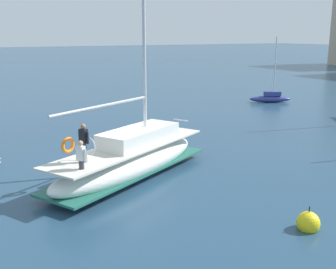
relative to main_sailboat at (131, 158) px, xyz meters
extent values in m
plane|color=navy|center=(-0.90, -0.60, -0.91)|extent=(400.00, 400.00, 0.00)
ellipsoid|color=white|center=(0.04, -0.07, -0.21)|extent=(6.58, 9.62, 1.40)
cube|color=#236656|center=(0.04, -0.07, -0.53)|extent=(6.51, 9.46, 0.10)
cube|color=beige|center=(0.04, -0.07, 0.53)|extent=(6.19, 9.10, 0.08)
cube|color=white|center=(-0.30, 0.57, 0.92)|extent=(3.49, 4.61, 0.70)
cylinder|color=silver|center=(-0.52, 1.00, 6.47)|extent=(0.16, 0.16, 11.80)
cylinder|color=#B7B7BC|center=(0.81, -1.55, 2.69)|extent=(2.78, 5.16, 0.12)
cylinder|color=silver|center=(-2.01, 3.85, 1.04)|extent=(0.83, 0.47, 0.06)
torus|color=orange|center=(0.22, -2.95, 1.04)|extent=(0.45, 0.69, 0.70)
cylinder|color=#33333D|center=(1.37, -2.62, 0.97)|extent=(0.20, 0.20, 0.80)
cube|color=black|center=(1.37, -2.62, 1.65)|extent=(0.38, 0.33, 0.56)
sphere|color=#9E7051|center=(1.37, -2.62, 2.04)|extent=(0.20, 0.20, 0.20)
cylinder|color=black|center=(1.18, -2.72, 1.60)|extent=(0.09, 0.09, 0.50)
cylinder|color=black|center=(1.57, -2.52, 1.60)|extent=(0.09, 0.09, 0.50)
cylinder|color=#33333D|center=(2.19, -3.00, 0.74)|extent=(0.20, 0.20, 0.35)
cube|color=white|center=(2.19, -3.00, 1.20)|extent=(0.38, 0.33, 0.56)
sphere|color=tan|center=(2.19, -3.00, 1.59)|extent=(0.20, 0.20, 0.20)
cylinder|color=white|center=(2.00, -3.10, 1.15)|extent=(0.09, 0.09, 0.50)
cylinder|color=white|center=(2.39, -2.90, 1.15)|extent=(0.09, 0.09, 0.50)
torus|color=silver|center=(1.26, -2.41, 1.19)|extent=(0.70, 0.41, 0.76)
ellipsoid|color=navy|center=(-13.36, 20.55, -0.59)|extent=(2.68, 3.94, 0.64)
cube|color=navy|center=(-13.27, 20.73, -0.07)|extent=(1.28, 1.68, 0.40)
cylinder|color=silver|center=(-13.22, 20.81, 2.52)|extent=(0.11, 0.11, 5.59)
cone|color=gold|center=(-4.95, -5.09, -0.60)|extent=(0.06, 0.08, 0.04)
sphere|color=yellow|center=(7.88, 3.08, -0.67)|extent=(0.79, 0.79, 0.79)
cylinder|color=black|center=(7.88, 3.08, -0.37)|extent=(0.04, 0.04, 0.60)
camera|label=1|loc=(17.07, -7.40, 5.60)|focal=44.70mm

